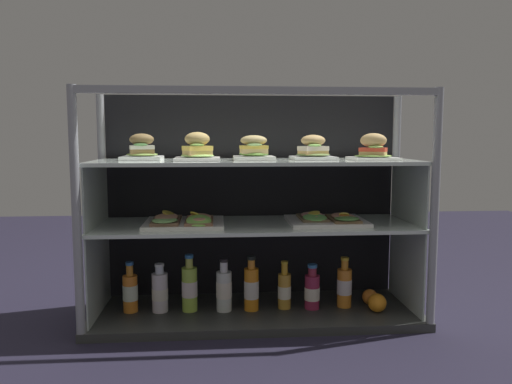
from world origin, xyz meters
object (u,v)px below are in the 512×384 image
(juice_bottle_front_right_end, at_px, (251,288))
(orange_fruit_beside_bottles, at_px, (377,303))
(plated_roll_sandwich_mid_right, at_px, (373,150))
(juice_bottle_front_left_end, at_px, (345,287))
(plated_roll_sandwich_center, at_px, (197,150))
(plated_roll_sandwich_far_right, at_px, (254,151))
(juice_bottle_back_right, at_px, (284,290))
(open_sandwich_tray_mid_right, at_px, (183,221))
(juice_bottle_back_left, at_px, (312,291))
(orange_fruit_near_left_post, at_px, (370,297))
(plated_roll_sandwich_right_of_center, at_px, (313,151))
(juice_bottle_tucked_behind, at_px, (190,287))
(open_sandwich_tray_far_right, at_px, (327,219))
(juice_bottle_front_fourth, at_px, (130,292))
(plated_roll_sandwich_far_left, at_px, (142,150))
(juice_bottle_near_post, at_px, (224,289))
(juice_bottle_front_second, at_px, (160,291))

(juice_bottle_front_right_end, xyz_separation_m, orange_fruit_beside_bottles, (0.55, -0.07, -0.06))
(plated_roll_sandwich_mid_right, xyz_separation_m, juice_bottle_front_left_end, (-0.11, 0.03, -0.62))
(orange_fruit_beside_bottles, bearing_deg, plated_roll_sandwich_center, 175.68)
(plated_roll_sandwich_far_right, distance_m, juice_bottle_back_right, 0.64)
(open_sandwich_tray_mid_right, relative_size, juice_bottle_back_left, 1.67)
(open_sandwich_tray_mid_right, xyz_separation_m, orange_fruit_near_left_post, (0.85, 0.05, -0.38))
(plated_roll_sandwich_right_of_center, xyz_separation_m, juice_bottle_tucked_behind, (-0.55, -0.00, -0.61))
(plated_roll_sandwich_far_right, bearing_deg, plated_roll_sandwich_center, -177.21)
(plated_roll_sandwich_mid_right, xyz_separation_m, juice_bottle_front_right_end, (-0.53, 0.03, -0.61))
(open_sandwich_tray_far_right, xyz_separation_m, juice_bottle_back_left, (-0.06, 0.01, -0.33))
(plated_roll_sandwich_center, distance_m, open_sandwich_tray_mid_right, 0.31)
(plated_roll_sandwich_far_right, height_order, plated_roll_sandwich_mid_right, plated_roll_sandwich_mid_right)
(juice_bottle_front_fourth, bearing_deg, plated_roll_sandwich_far_left, 33.44)
(plated_roll_sandwich_far_left, relative_size, juice_bottle_front_right_end, 0.70)
(plated_roll_sandwich_center, bearing_deg, juice_bottle_near_post, 4.70)
(plated_roll_sandwich_far_right, distance_m, orange_fruit_near_left_post, 0.87)
(open_sandwich_tray_far_right, bearing_deg, plated_roll_sandwich_center, 179.93)
(plated_roll_sandwich_mid_right, height_order, juice_bottle_front_second, plated_roll_sandwich_mid_right)
(juice_bottle_front_left_end, bearing_deg, open_sandwich_tray_mid_right, -177.83)
(open_sandwich_tray_mid_right, xyz_separation_m, juice_bottle_back_left, (0.57, 0.02, -0.33))
(juice_bottle_near_post, bearing_deg, plated_roll_sandwich_right_of_center, 2.57)
(open_sandwich_tray_far_right, distance_m, juice_bottle_tucked_behind, 0.68)
(plated_roll_sandwich_far_left, relative_size, plated_roll_sandwich_mid_right, 0.89)
(plated_roll_sandwich_far_right, height_order, juice_bottle_near_post, plated_roll_sandwich_far_right)
(plated_roll_sandwich_mid_right, bearing_deg, juice_bottle_front_left_end, 161.99)
(plated_roll_sandwich_far_left, distance_m, plated_roll_sandwich_center, 0.25)
(juice_bottle_front_second, relative_size, juice_bottle_back_right, 1.00)
(plated_roll_sandwich_far_right, relative_size, plated_roll_sandwich_mid_right, 0.90)
(plated_roll_sandwich_far_right, distance_m, juice_bottle_tucked_behind, 0.67)
(plated_roll_sandwich_right_of_center, height_order, orange_fruit_beside_bottles, plated_roll_sandwich_right_of_center)
(plated_roll_sandwich_far_left, xyz_separation_m, juice_bottle_back_right, (0.63, -0.05, -0.63))
(juice_bottle_front_second, xyz_separation_m, juice_bottle_front_right_end, (0.41, -0.01, 0.01))
(plated_roll_sandwich_far_right, height_order, juice_bottle_front_left_end, plated_roll_sandwich_far_right)
(plated_roll_sandwich_mid_right, xyz_separation_m, juice_bottle_front_second, (-0.94, 0.04, -0.62))
(plated_roll_sandwich_far_right, relative_size, open_sandwich_tray_far_right, 0.52)
(plated_roll_sandwich_center, bearing_deg, open_sandwich_tray_far_right, -0.07)
(plated_roll_sandwich_far_left, distance_m, open_sandwich_tray_mid_right, 0.36)
(juice_bottle_front_second, distance_m, juice_bottle_front_left_end, 0.83)
(juice_bottle_front_left_end, bearing_deg, plated_roll_sandwich_mid_right, -18.01)
(plated_roll_sandwich_far_left, xyz_separation_m, orange_fruit_near_left_post, (1.03, -0.03, -0.68))
(juice_bottle_front_right_end, bearing_deg, orange_fruit_beside_bottles, -6.97)
(plated_roll_sandwich_mid_right, height_order, juice_bottle_back_left, plated_roll_sandwich_mid_right)
(plated_roll_sandwich_mid_right, height_order, juice_bottle_front_left_end, plated_roll_sandwich_mid_right)
(juice_bottle_front_fourth, height_order, juice_bottle_near_post, juice_bottle_near_post)
(open_sandwich_tray_mid_right, height_order, juice_bottle_back_right, open_sandwich_tray_mid_right)
(plated_roll_sandwich_center, height_order, juice_bottle_front_left_end, plated_roll_sandwich_center)
(open_sandwich_tray_mid_right, relative_size, juice_bottle_back_right, 1.57)
(plated_roll_sandwich_far_left, xyz_separation_m, juice_bottle_near_post, (0.35, -0.06, -0.62))
(juice_bottle_front_left_end, bearing_deg, plated_roll_sandwich_far_right, -179.56)
(juice_bottle_near_post, distance_m, orange_fruit_beside_bottles, 0.68)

